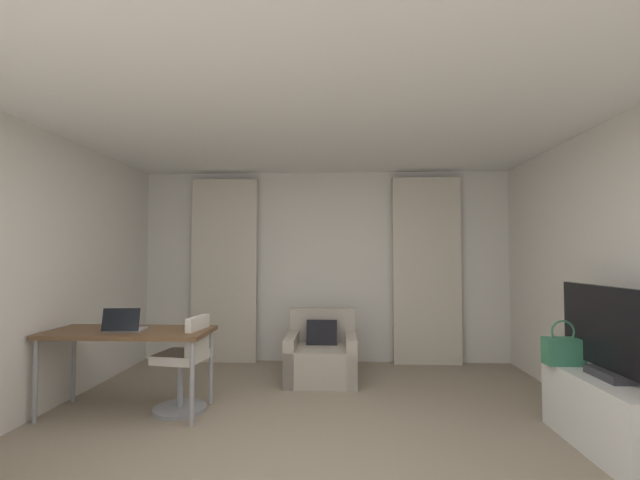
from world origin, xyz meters
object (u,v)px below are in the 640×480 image
Objects in this scene: desk_chair at (184,369)px; tv_flatscreen at (610,334)px; tv_console at (612,415)px; handbag_primary at (563,350)px; desk at (129,337)px; armchair at (322,356)px; laptop at (124,326)px.

desk_chair is 0.76× the size of tv_flatscreen.
handbag_primary is (-0.14, 0.37, 0.39)m from tv_console.
tv_console is at bearing -8.29° from desk.
desk is 1.27× the size of tv_flatscreen.
desk is 0.59m from desk_chair.
desk_chair is 3.50m from tv_console.
desk is (-1.73, -1.13, 0.43)m from armchair.
desk_chair is 0.67m from laptop.
desk reaches higher than tv_console.
desk_chair is at bearing 15.06° from laptop.
laptop is 4.01m from tv_console.
tv_flatscreen is at bearing -90.00° from tv_console.
laptop is 0.30× the size of tv_flatscreen.
handbag_primary reaches higher than armchair.
desk_chair is 2.55× the size of laptop.
armchair is 2.19× the size of handbag_primary.
armchair is 2.34× the size of laptop.
handbag_primary is at bearing -4.66° from desk_chair.
armchair reaches higher than desk.
armchair reaches higher than tv_console.
laptop is (-0.51, -0.14, 0.41)m from desk_chair.
desk_chair is 3.53m from tv_flatscreen.
desk is 3.80m from handbag_primary.
laptop reaches higher than handbag_primary.
tv_console is at bearing 90.00° from tv_flatscreen.
desk is at bearing 171.56° from tv_flatscreen.
desk_chair is at bearing 169.45° from tv_console.
handbag_primary is at bearing 110.58° from tv_console.
tv_flatscreen is 0.45m from handbag_primary.
handbag_primary reaches higher than desk.
armchair is 0.92× the size of desk_chair.
tv_flatscreen reaches higher than desk.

